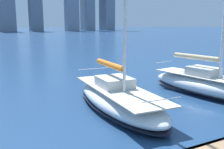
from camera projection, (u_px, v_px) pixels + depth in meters
sailboat_tan at (209, 85)px, 17.33m from camera, size 3.68×9.30×10.28m
sailboat_orange at (118, 98)px, 14.51m from camera, size 3.45×9.12×12.06m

